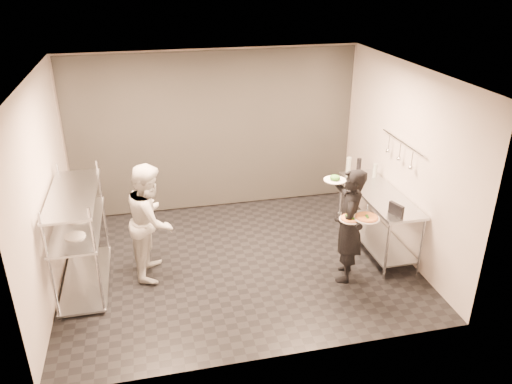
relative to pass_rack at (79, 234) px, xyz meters
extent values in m
cube|color=black|center=(2.15, 0.00, -0.77)|extent=(5.00, 4.00, 0.00)
cube|color=silver|center=(2.15, 0.00, 2.03)|extent=(5.00, 4.00, 0.00)
cube|color=#BDB2A9|center=(2.15, 2.00, 0.63)|extent=(5.00, 0.00, 2.80)
cube|color=#BDB2A9|center=(2.15, -2.00, 0.63)|extent=(5.00, 0.00, 2.80)
cube|color=#BDB2A9|center=(-0.35, 0.00, 0.63)|extent=(0.00, 4.00, 2.80)
cube|color=#BDB2A9|center=(4.65, 0.00, 0.63)|extent=(0.00, 4.00, 2.80)
cube|color=silver|center=(2.15, 1.97, 0.63)|extent=(4.90, 0.04, 2.74)
cylinder|color=silver|center=(-0.27, -0.77, -0.02)|extent=(0.04, 0.04, 1.50)
cylinder|color=silver|center=(-0.27, 0.77, -0.02)|extent=(0.04, 0.04, 1.50)
cylinder|color=silver|center=(0.27, -0.77, -0.02)|extent=(0.04, 0.04, 1.50)
cylinder|color=silver|center=(0.27, 0.77, -0.02)|extent=(0.04, 0.04, 1.50)
cube|color=#A8ADB2|center=(0.00, 0.00, -0.72)|extent=(0.60, 1.60, 0.03)
cube|color=#A8ADB2|center=(0.00, 0.00, 0.13)|extent=(0.60, 1.60, 0.03)
cube|color=#A8ADB2|center=(0.00, 0.00, 0.58)|extent=(0.60, 1.60, 0.03)
cylinder|color=silver|center=(0.00, -0.35, 0.16)|extent=(0.26, 0.26, 0.01)
cylinder|color=silver|center=(0.00, 0.10, 0.16)|extent=(0.26, 0.26, 0.01)
cylinder|color=silver|center=(4.07, -0.86, -0.32)|extent=(0.04, 0.04, 0.90)
cylinder|color=silver|center=(4.07, 0.86, -0.32)|extent=(0.04, 0.04, 0.90)
cylinder|color=silver|center=(4.59, -0.86, -0.32)|extent=(0.04, 0.04, 0.90)
cylinder|color=silver|center=(4.59, 0.86, -0.32)|extent=(0.04, 0.04, 0.90)
cube|color=#A8ADB2|center=(4.33, 0.00, -0.59)|extent=(0.57, 1.71, 0.03)
cube|color=#A8ADB2|center=(4.33, 0.00, 0.13)|extent=(0.60, 1.80, 0.04)
cylinder|color=silver|center=(4.59, 0.00, 0.93)|extent=(0.02, 1.20, 0.02)
cylinder|color=silver|center=(4.57, -0.35, 0.80)|extent=(0.01, 0.01, 0.22)
sphere|color=silver|center=(4.57, -0.35, 0.67)|extent=(0.07, 0.07, 0.07)
cylinder|color=silver|center=(4.57, 0.00, 0.80)|extent=(0.01, 0.01, 0.22)
sphere|color=silver|center=(4.57, 0.00, 0.67)|extent=(0.07, 0.07, 0.07)
cylinder|color=silver|center=(4.57, 0.35, 0.80)|extent=(0.01, 0.01, 0.22)
sphere|color=silver|center=(4.57, 0.35, 0.67)|extent=(0.07, 0.07, 0.07)
imported|color=black|center=(3.55, -0.68, 0.05)|extent=(0.60, 0.71, 1.64)
imported|color=beige|center=(0.95, 0.06, 0.06)|extent=(0.76, 0.90, 1.65)
cylinder|color=silver|center=(3.47, -0.88, 0.26)|extent=(0.28, 0.28, 0.01)
cylinder|color=#BE7344|center=(3.47, -0.88, 0.27)|extent=(0.25, 0.25, 0.02)
cylinder|color=#D4561C|center=(3.47, -0.88, 0.28)|extent=(0.22, 0.22, 0.01)
sphere|color=#215F15|center=(3.47, -0.88, 0.29)|extent=(0.04, 0.04, 0.04)
cylinder|color=silver|center=(3.67, -0.95, 0.29)|extent=(0.34, 0.34, 0.01)
cylinder|color=#BE7344|center=(3.67, -0.95, 0.30)|extent=(0.30, 0.30, 0.02)
cylinder|color=#D4561C|center=(3.67, -0.95, 0.31)|extent=(0.26, 0.26, 0.01)
sphere|color=#215F15|center=(3.67, -0.95, 0.32)|extent=(0.04, 0.04, 0.04)
cylinder|color=silver|center=(3.42, -0.40, 0.62)|extent=(0.30, 0.30, 0.01)
ellipsoid|color=#206118|center=(3.42, -0.40, 0.65)|extent=(0.13, 0.13, 0.07)
cube|color=black|center=(4.21, -0.72, 0.24)|extent=(0.13, 0.24, 0.17)
cylinder|color=#919E90|center=(4.14, 0.80, 0.29)|extent=(0.08, 0.08, 0.28)
cylinder|color=#919E90|center=(4.50, 0.57, 0.26)|extent=(0.07, 0.07, 0.23)
cylinder|color=black|center=(4.32, 0.80, 0.28)|extent=(0.07, 0.07, 0.25)
camera|label=1|loc=(1.01, -6.17, 3.30)|focal=35.00mm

